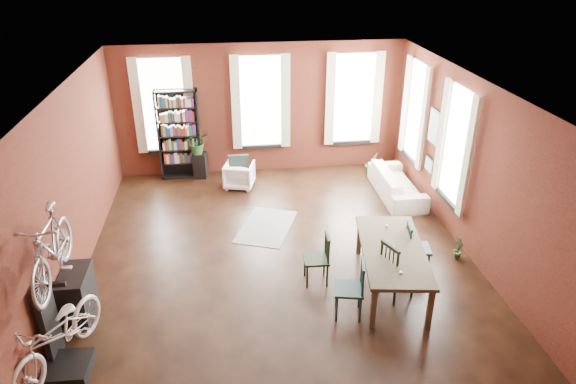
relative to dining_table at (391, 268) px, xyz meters
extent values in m
plane|color=black|center=(-1.75, 0.76, -0.38)|extent=(9.00, 9.00, 0.00)
cube|color=silver|center=(-1.75, 0.76, 2.82)|extent=(7.00, 9.00, 0.04)
cube|color=#451811|center=(-1.75, 5.26, 1.22)|extent=(7.00, 0.04, 3.20)
cube|color=#451811|center=(-5.25, 0.76, 1.22)|extent=(0.04, 9.00, 3.20)
cube|color=#451811|center=(1.75, 0.76, 1.22)|extent=(0.04, 9.00, 3.20)
cube|color=white|center=(-4.05, 5.23, 1.42)|extent=(1.00, 0.04, 2.20)
cube|color=beige|center=(-4.05, 5.16, 1.42)|extent=(1.40, 0.06, 2.30)
cube|color=white|center=(-1.75, 5.23, 1.42)|extent=(1.00, 0.04, 2.20)
cube|color=beige|center=(-1.75, 5.16, 1.42)|extent=(1.40, 0.06, 2.30)
cube|color=white|center=(0.55, 5.23, 1.42)|extent=(1.00, 0.04, 2.20)
cube|color=beige|center=(0.55, 5.16, 1.42)|extent=(1.40, 0.06, 2.30)
cube|color=white|center=(1.72, 1.76, 1.42)|extent=(0.04, 1.00, 2.20)
cube|color=beige|center=(1.65, 1.76, 1.42)|extent=(0.06, 1.40, 2.30)
cube|color=white|center=(1.72, 3.96, 1.42)|extent=(0.04, 1.00, 2.20)
cube|color=beige|center=(1.65, 3.96, 1.42)|extent=(0.06, 1.40, 2.30)
cube|color=black|center=(1.71, 2.86, 1.42)|extent=(0.04, 0.55, 0.75)
cube|color=black|center=(1.71, 2.86, 0.57)|extent=(0.04, 0.45, 0.35)
cube|color=#463B2A|center=(0.00, 0.00, 0.00)|extent=(1.32, 2.34, 0.76)
cube|color=#193838|center=(-0.87, -0.62, 0.10)|extent=(0.53, 0.53, 0.96)
cube|color=black|center=(-1.22, 0.30, 0.08)|extent=(0.44, 0.44, 0.91)
cube|color=black|center=(0.02, -0.24, 0.13)|extent=(0.62, 0.62, 1.02)
cube|color=#1B3C38|center=(0.60, 0.41, 0.08)|extent=(0.49, 0.49, 0.92)
cube|color=black|center=(-3.75, 5.06, 0.72)|extent=(1.00, 0.32, 2.20)
imported|color=white|center=(-2.36, 4.28, -0.04)|extent=(0.79, 0.76, 0.67)
imported|color=beige|center=(1.20, 3.36, 0.03)|extent=(0.61, 2.08, 0.81)
cube|color=black|center=(-1.90, 2.28, -0.37)|extent=(1.46, 1.79, 0.01)
cube|color=black|center=(-4.92, -1.37, -0.29)|extent=(0.62, 0.62, 0.18)
cube|color=black|center=(-5.15, -1.04, 0.27)|extent=(0.16, 0.60, 1.30)
cube|color=black|center=(-5.03, -0.14, 0.02)|extent=(0.40, 0.80, 0.80)
cube|color=black|center=(-3.29, 4.97, -0.06)|extent=(0.37, 0.37, 0.63)
imported|color=#375F26|center=(0.94, 4.57, -0.25)|extent=(0.51, 0.67, 0.26)
imported|color=#2E5522|center=(1.50, 0.66, -0.29)|extent=(0.52, 0.49, 0.17)
imported|color=silver|center=(-4.95, -1.35, 0.71)|extent=(0.94, 1.13, 1.83)
imported|color=#A5A8AD|center=(-4.90, -1.04, 1.75)|extent=(0.47, 1.00, 1.66)
imported|color=#275421|center=(-3.33, 4.98, 0.49)|extent=(0.72, 0.75, 0.47)
camera|label=1|loc=(-2.61, -6.88, 4.91)|focal=32.00mm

